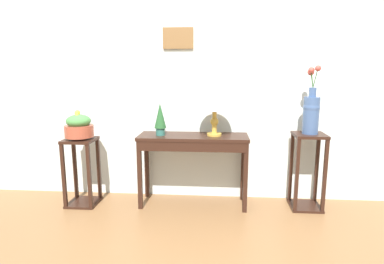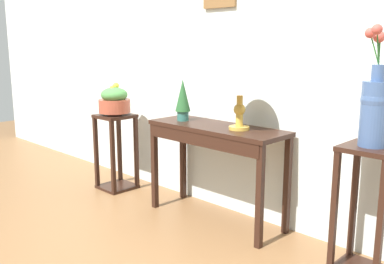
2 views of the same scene
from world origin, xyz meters
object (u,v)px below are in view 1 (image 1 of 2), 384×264
object	(u,v)px
potted_plant_on_console	(160,118)
pedestal_stand_right	(307,171)
pedestal_stand_left	(82,172)
flower_vase_tall_right	(311,110)
planter_bowl_wide_left	(79,127)
console_table	(193,146)
table_lamp	(215,101)

from	to	relation	value
potted_plant_on_console	pedestal_stand_right	distance (m)	1.68
pedestal_stand_right	pedestal_stand_left	bearing A→B (deg)	-177.77
flower_vase_tall_right	planter_bowl_wide_left	bearing A→B (deg)	-177.80
potted_plant_on_console	flower_vase_tall_right	xyz separation A→B (m)	(1.58, 0.02, 0.10)
console_table	flower_vase_tall_right	distance (m)	1.29
planter_bowl_wide_left	pedestal_stand_left	bearing A→B (deg)	-53.96
pedestal_stand_left	flower_vase_tall_right	size ratio (longest dim) A/B	1.07
flower_vase_tall_right	console_table	bearing A→B (deg)	-179.08
table_lamp	potted_plant_on_console	distance (m)	0.61
pedestal_stand_right	flower_vase_tall_right	xyz separation A→B (m)	(-0.00, -0.00, 0.66)
console_table	planter_bowl_wide_left	bearing A→B (deg)	-176.53
potted_plant_on_console	console_table	bearing A→B (deg)	0.49
pedestal_stand_left	pedestal_stand_right	size ratio (longest dim) A/B	0.91
pedestal_stand_left	flower_vase_tall_right	bearing A→B (deg)	2.21
table_lamp	pedestal_stand_left	distance (m)	1.66
potted_plant_on_console	planter_bowl_wide_left	xyz separation A→B (m)	(-0.87, -0.07, -0.09)
console_table	potted_plant_on_console	world-z (taller)	potted_plant_on_console
console_table	pedestal_stand_right	world-z (taller)	pedestal_stand_right
table_lamp	pedestal_stand_left	bearing A→B (deg)	-176.13
pedestal_stand_left	flower_vase_tall_right	distance (m)	2.55
table_lamp	potted_plant_on_console	bearing A→B (deg)	-177.38
console_table	planter_bowl_wide_left	distance (m)	1.25
pedestal_stand_left	pedestal_stand_right	bearing A→B (deg)	2.23
pedestal_stand_left	potted_plant_on_console	bearing A→B (deg)	4.70
potted_plant_on_console	table_lamp	bearing A→B (deg)	2.62
pedestal_stand_left	console_table	bearing A→B (deg)	3.49
pedestal_stand_left	table_lamp	bearing A→B (deg)	3.87
table_lamp	flower_vase_tall_right	distance (m)	1.00
pedestal_stand_left	planter_bowl_wide_left	bearing A→B (deg)	126.04
pedestal_stand_right	planter_bowl_wide_left	bearing A→B (deg)	-177.78
table_lamp	potted_plant_on_console	xyz separation A→B (m)	(-0.58, -0.03, -0.18)
table_lamp	potted_plant_on_console	size ratio (longest dim) A/B	1.42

